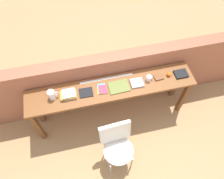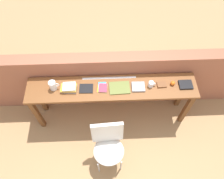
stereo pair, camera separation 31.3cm
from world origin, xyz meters
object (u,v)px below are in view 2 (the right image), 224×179
pamphlet_pile_colourful (103,88)px  mug (151,84)px  chair_white_moulded (108,145)px  book_open_centre (120,88)px  book_stack_leftmost (69,88)px  sports_ball_small (173,83)px  book_repair_rightmost (186,85)px  magazine_cycling (86,89)px  pitcher_white (53,85)px  leather_journal_brown (162,85)px

pamphlet_pile_colourful → mug: size_ratio=1.78×
chair_white_moulded → book_open_centre: 0.83m
chair_white_moulded → book_stack_leftmost: (-0.54, 0.73, 0.39)m
book_stack_leftmost → mug: 1.19m
chair_white_moulded → sports_ball_small: 1.28m
book_stack_leftmost → pamphlet_pile_colourful: 0.48m
pamphlet_pile_colourful → book_stack_leftmost: bearing=-179.4°
book_repair_rightmost → mug: bearing=178.5°
book_repair_rightmost → chair_white_moulded: bearing=-148.4°
magazine_cycling → book_repair_rightmost: bearing=2.0°
magazine_cycling → pamphlet_pile_colourful: (0.24, 0.01, 0.00)m
pitcher_white → magazine_cycling: 0.47m
magazine_cycling → mug: mug is taller
pamphlet_pile_colourful → leather_journal_brown: bearing=0.9°
book_open_centre → sports_ball_small: bearing=0.3°
pitcher_white → pamphlet_pile_colourful: bearing=-1.6°
pamphlet_pile_colourful → mug: mug is taller
chair_white_moulded → book_repair_rightmost: (1.16, 0.73, 0.37)m
book_stack_leftmost → leather_journal_brown: bearing=0.8°
pamphlet_pile_colourful → mug: bearing=0.5°
book_open_centre → mug: (0.46, 0.02, 0.04)m
book_open_centre → mug: size_ratio=2.70×
pamphlet_pile_colourful → book_open_centre: 0.25m
magazine_cycling → pamphlet_pile_colourful: size_ratio=1.00×
chair_white_moulded → mug: size_ratio=8.10×
pamphlet_pile_colourful → leather_journal_brown: (0.86, 0.01, 0.00)m
chair_white_moulded → book_open_centre: bearing=75.1°
book_stack_leftmost → book_repair_rightmost: size_ratio=1.23×
book_open_centre → leather_journal_brown: size_ratio=2.29×
mug → leather_journal_brown: (0.16, 0.01, -0.03)m
pamphlet_pile_colourful → sports_ball_small: 1.02m
leather_journal_brown → pamphlet_pile_colourful: bearing=178.2°
magazine_cycling → leather_journal_brown: size_ratio=1.51×
pitcher_white → book_open_centre: pitcher_white is taller
book_open_centre → book_repair_rightmost: (0.97, 0.01, 0.01)m
magazine_cycling → sports_ball_small: bearing=2.9°
book_stack_leftmost → magazine_cycling: (0.25, -0.00, -0.03)m
book_stack_leftmost → pamphlet_pile_colourful: (0.48, 0.01, -0.03)m
pitcher_white → book_stack_leftmost: (0.22, -0.02, -0.04)m
pitcher_white → book_open_centre: 0.95m
magazine_cycling → sports_ball_small: sports_ball_small is taller
leather_journal_brown → book_repair_rightmost: bearing=-5.3°
chair_white_moulded → leather_journal_brown: bearing=42.7°
pitcher_white → magazine_cycling: (0.47, -0.03, -0.07)m
pamphlet_pile_colourful → mug: (0.70, 0.01, 0.04)m
mug → leather_journal_brown: bearing=2.7°
pitcher_white → book_stack_leftmost: size_ratio=0.77×
book_open_centre → mug: bearing=0.4°
chair_white_moulded → magazine_cycling: (-0.29, 0.72, 0.36)m
chair_white_moulded → mug: (0.65, 0.74, 0.40)m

